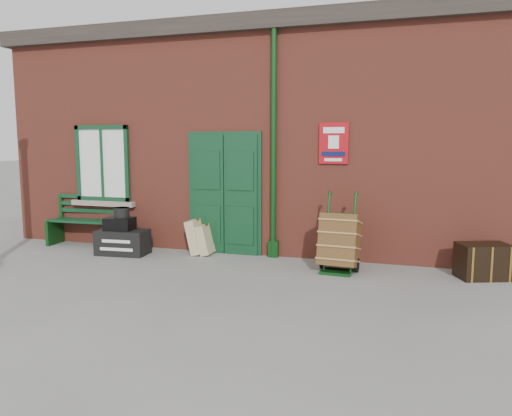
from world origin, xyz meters
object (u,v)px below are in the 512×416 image
at_px(bench, 91,219).
at_px(houdini_trunk, 123,242).
at_px(dark_trunk, 483,261).
at_px(porter_trolley, 339,242).

height_order(bench, houdini_trunk, bench).
xyz_separation_m(bench, dark_trunk, (7.21, -0.30, -0.26)).
bearing_deg(porter_trolley, houdini_trunk, -176.00).
relative_size(porter_trolley, dark_trunk, 1.68).
xyz_separation_m(houdini_trunk, dark_trunk, (6.16, 0.24, 0.04)).
bearing_deg(bench, dark_trunk, -5.22).
relative_size(bench, porter_trolley, 1.38).
relative_size(houdini_trunk, dark_trunk, 1.24).
relative_size(houdini_trunk, porter_trolley, 0.74).
height_order(houdini_trunk, dark_trunk, dark_trunk).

